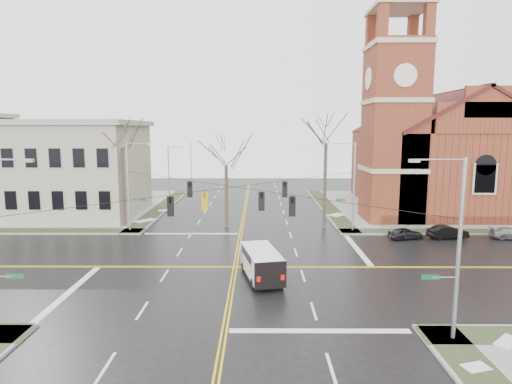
{
  "coord_description": "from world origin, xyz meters",
  "views": [
    {
      "loc": [
        1.77,
        -31.59,
        10.47
      ],
      "look_at": [
        1.57,
        6.0,
        4.94
      ],
      "focal_mm": 30.0,
      "sensor_mm": 36.0,
      "label": 1
    }
  ],
  "objects_px": {
    "signal_pole_ne": "(352,184)",
    "streetlight_north_b": "(192,162)",
    "signal_pole_nw": "(130,184)",
    "signal_pole_se": "(456,245)",
    "parked_car_c": "(511,233)",
    "tree_nw_far": "(122,143)",
    "parked_car_b": "(448,232)",
    "tree_ne": "(326,137)",
    "cargo_van": "(261,261)",
    "church": "(434,145)",
    "streetlight_north_a": "(170,172)",
    "parked_car_a": "(405,233)",
    "tree_nw_near": "(226,161)"
  },
  "relations": [
    {
      "from": "signal_pole_ne",
      "to": "streetlight_north_a",
      "type": "distance_m",
      "value": 27.48
    },
    {
      "from": "signal_pole_nw",
      "to": "cargo_van",
      "type": "distance_m",
      "value": 19.6
    },
    {
      "from": "signal_pole_nw",
      "to": "parked_car_b",
      "type": "bearing_deg",
      "value": -4.91
    },
    {
      "from": "parked_car_a",
      "to": "tree_nw_far",
      "type": "bearing_deg",
      "value": 68.29
    },
    {
      "from": "church",
      "to": "cargo_van",
      "type": "bearing_deg",
      "value": -129.97
    },
    {
      "from": "signal_pole_nw",
      "to": "tree_ne",
      "type": "distance_m",
      "value": 20.89
    },
    {
      "from": "streetlight_north_a",
      "to": "cargo_van",
      "type": "xyz_separation_m",
      "value": [
        12.6,
        -30.44,
        -3.24
      ]
    },
    {
      "from": "tree_nw_far",
      "to": "tree_ne",
      "type": "distance_m",
      "value": 21.56
    },
    {
      "from": "signal_pole_ne",
      "to": "signal_pole_nw",
      "type": "bearing_deg",
      "value": 180.0
    },
    {
      "from": "signal_pole_nw",
      "to": "signal_pole_se",
      "type": "bearing_deg",
      "value": -45.45
    },
    {
      "from": "parked_car_a",
      "to": "tree_ne",
      "type": "distance_m",
      "value": 12.61
    },
    {
      "from": "streetlight_north_b",
      "to": "tree_nw_far",
      "type": "xyz_separation_m",
      "value": [
        -1.99,
        -34.39,
        4.52
      ]
    },
    {
      "from": "streetlight_north_a",
      "to": "parked_car_c",
      "type": "bearing_deg",
      "value": -27.78
    },
    {
      "from": "signal_pole_nw",
      "to": "tree_ne",
      "type": "relative_size",
      "value": 0.68
    },
    {
      "from": "tree_nw_far",
      "to": "tree_nw_near",
      "type": "bearing_deg",
      "value": 1.45
    },
    {
      "from": "signal_pole_nw",
      "to": "tree_nw_near",
      "type": "relative_size",
      "value": 0.92
    },
    {
      "from": "signal_pole_nw",
      "to": "signal_pole_se",
      "type": "height_order",
      "value": "same"
    },
    {
      "from": "signal_pole_nw",
      "to": "tree_ne",
      "type": "height_order",
      "value": "tree_ne"
    },
    {
      "from": "cargo_van",
      "to": "streetlight_north_b",
      "type": "bearing_deg",
      "value": 92.04
    },
    {
      "from": "signal_pole_se",
      "to": "parked_car_a",
      "type": "distance_m",
      "value": 20.98
    },
    {
      "from": "signal_pole_se",
      "to": "parked_car_b",
      "type": "relative_size",
      "value": 2.35
    },
    {
      "from": "streetlight_north_b",
      "to": "parked_car_b",
      "type": "distance_m",
      "value": 49.98
    },
    {
      "from": "parked_car_c",
      "to": "tree_nw_far",
      "type": "bearing_deg",
      "value": 88.47
    },
    {
      "from": "signal_pole_ne",
      "to": "streetlight_north_a",
      "type": "relative_size",
      "value": 1.12
    },
    {
      "from": "streetlight_north_a",
      "to": "tree_ne",
      "type": "distance_m",
      "value": 24.73
    },
    {
      "from": "signal_pole_nw",
      "to": "parked_car_b",
      "type": "distance_m",
      "value": 31.85
    },
    {
      "from": "signal_pole_se",
      "to": "streetlight_north_a",
      "type": "relative_size",
      "value": 1.12
    },
    {
      "from": "streetlight_north_b",
      "to": "tree_ne",
      "type": "bearing_deg",
      "value": -60.25
    },
    {
      "from": "signal_pole_ne",
      "to": "streetlight_north_b",
      "type": "xyz_separation_m",
      "value": [
        -21.97,
        36.5,
        -0.48
      ]
    },
    {
      "from": "church",
      "to": "tree_nw_far",
      "type": "bearing_deg",
      "value": -163.37
    },
    {
      "from": "signal_pole_ne",
      "to": "streetlight_north_b",
      "type": "bearing_deg",
      "value": 121.05
    },
    {
      "from": "signal_pole_ne",
      "to": "cargo_van",
      "type": "distance_m",
      "value": 17.2
    },
    {
      "from": "signal_pole_ne",
      "to": "signal_pole_nw",
      "type": "height_order",
      "value": "same"
    },
    {
      "from": "signal_pole_se",
      "to": "signal_pole_nw",
      "type": "bearing_deg",
      "value": 134.55
    },
    {
      "from": "church",
      "to": "tree_nw_near",
      "type": "bearing_deg",
      "value": -157.6
    },
    {
      "from": "tree_nw_far",
      "to": "streetlight_north_b",
      "type": "bearing_deg",
      "value": 86.69
    },
    {
      "from": "church",
      "to": "parked_car_a",
      "type": "relative_size",
      "value": 8.36
    },
    {
      "from": "cargo_van",
      "to": "parked_car_c",
      "type": "distance_m",
      "value": 26.58
    },
    {
      "from": "church",
      "to": "parked_car_c",
      "type": "bearing_deg",
      "value": -85.24
    },
    {
      "from": "parked_car_b",
      "to": "tree_ne",
      "type": "xyz_separation_m",
      "value": [
        -11.2,
        4.97,
        8.99
      ]
    },
    {
      "from": "church",
      "to": "parked_car_b",
      "type": "relative_size",
      "value": 7.2
    },
    {
      "from": "parked_car_c",
      "to": "tree_nw_near",
      "type": "distance_m",
      "value": 29.01
    },
    {
      "from": "church",
      "to": "streetlight_north_a",
      "type": "distance_m",
      "value": 35.78
    },
    {
      "from": "signal_pole_se",
      "to": "tree_nw_near",
      "type": "xyz_separation_m",
      "value": [
        -12.98,
        25.39,
        2.13
      ]
    },
    {
      "from": "cargo_van",
      "to": "church",
      "type": "bearing_deg",
      "value": 38.04
    },
    {
      "from": "signal_pole_nw",
      "to": "parked_car_c",
      "type": "height_order",
      "value": "signal_pole_nw"
    },
    {
      "from": "parked_car_a",
      "to": "signal_pole_nw",
      "type": "bearing_deg",
      "value": 72.15
    },
    {
      "from": "streetlight_north_b",
      "to": "signal_pole_nw",
      "type": "bearing_deg",
      "value": -91.05
    },
    {
      "from": "signal_pole_nw",
      "to": "parked_car_b",
      "type": "relative_size",
      "value": 2.35
    },
    {
      "from": "streetlight_north_b",
      "to": "parked_car_b",
      "type": "xyz_separation_m",
      "value": [
        30.77,
        -39.2,
        -3.84
      ]
    }
  ]
}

